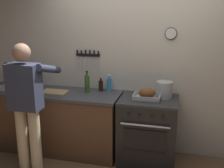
# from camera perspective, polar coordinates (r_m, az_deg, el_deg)

# --- Properties ---
(wall_back) EXTENTS (6.00, 0.13, 2.60)m
(wall_back) POSITION_cam_1_polar(r_m,az_deg,el_deg) (3.93, 5.31, 4.35)
(wall_back) COLOR beige
(wall_back) RESTS_ON ground
(counter_block) EXTENTS (2.03, 0.65, 0.90)m
(counter_block) POSITION_cam_1_polar(r_m,az_deg,el_deg) (4.21, -12.44, -7.22)
(counter_block) COLOR brown
(counter_block) RESTS_ON ground
(stove) EXTENTS (0.76, 0.67, 0.90)m
(stove) POSITION_cam_1_polar(r_m,az_deg,el_deg) (3.82, 7.43, -9.46)
(stove) COLOR black
(stove) RESTS_ON ground
(person_cook) EXTENTS (0.51, 0.63, 1.66)m
(person_cook) POSITION_cam_1_polar(r_m,az_deg,el_deg) (3.52, -17.27, -3.43)
(person_cook) COLOR #C6B793
(person_cook) RESTS_ON ground
(roasting_pan) EXTENTS (0.35, 0.26, 0.16)m
(roasting_pan) POSITION_cam_1_polar(r_m,az_deg,el_deg) (3.61, 7.26, -2.11)
(roasting_pan) COLOR #B7B7BC
(roasting_pan) RESTS_ON stove
(stock_pot) EXTENTS (0.21, 0.21, 0.22)m
(stock_pot) POSITION_cam_1_polar(r_m,az_deg,el_deg) (3.70, 10.78, -1.15)
(stock_pot) COLOR #B7B7BC
(stock_pot) RESTS_ON stove
(cutting_board) EXTENTS (0.36, 0.24, 0.02)m
(cutting_board) POSITION_cam_1_polar(r_m,az_deg,el_deg) (3.96, -11.83, -1.63)
(cutting_board) COLOR tan
(cutting_board) RESTS_ON counter_block
(bottle_olive_oil) EXTENTS (0.07, 0.07, 0.31)m
(bottle_olive_oil) POSITION_cam_1_polar(r_m,az_deg,el_deg) (3.88, -5.19, 0.10)
(bottle_olive_oil) COLOR #385623
(bottle_olive_oil) RESTS_ON counter_block
(bottle_wine_red) EXTENTS (0.08, 0.08, 0.33)m
(bottle_wine_red) POSITION_cam_1_polar(r_m,az_deg,el_deg) (4.19, -15.49, 0.84)
(bottle_wine_red) COLOR #47141E
(bottle_wine_red) RESTS_ON counter_block
(bottle_dish_soap) EXTENTS (0.07, 0.07, 0.24)m
(bottle_dish_soap) POSITION_cam_1_polar(r_m,az_deg,el_deg) (3.95, -0.63, -0.05)
(bottle_dish_soap) COLOR #338CCC
(bottle_dish_soap) RESTS_ON counter_block
(bottle_soy_sauce) EXTENTS (0.06, 0.06, 0.20)m
(bottle_soy_sauce) POSITION_cam_1_polar(r_m,az_deg,el_deg) (3.94, -2.33, -0.33)
(bottle_soy_sauce) COLOR black
(bottle_soy_sauce) RESTS_ON counter_block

